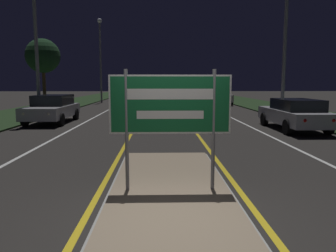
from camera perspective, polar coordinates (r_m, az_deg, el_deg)
The scene contains 19 objects.
ground_plane at distance 5.12m, azimuth 0.89°, elevation -16.72°, with size 160.00×160.00×0.00m, color #282623.
median_island at distance 6.35m, azimuth 0.37°, elevation -11.41°, with size 2.35×6.63×0.10m.
verge_left at distance 26.44m, azimuth -22.15°, elevation 2.48°, with size 5.00×100.00×0.08m.
verge_right at distance 26.58m, azimuth 19.89°, elevation 2.61°, with size 5.00×100.00×0.08m.
centre_line_yellow_left at distance 29.76m, azimuth -3.79°, elevation 3.44°, with size 0.12×70.00×0.01m.
centre_line_yellow_right at distance 29.78m, azimuth 1.49°, elevation 3.46°, with size 0.12×70.00×0.01m.
lane_line_white_left at distance 30.00m, azimuth -9.21°, elevation 3.40°, with size 0.12×70.00×0.01m.
lane_line_white_right at distance 30.06m, azimuth 6.90°, elevation 3.45°, with size 0.12×70.00×0.01m.
edge_line_white_left at distance 30.55m, azimuth -14.81°, elevation 3.32°, with size 0.10×70.00×0.01m.
edge_line_white_right at distance 30.64m, azimuth 12.46°, elevation 3.40°, with size 0.10×70.00×0.01m.
highway_sign at distance 6.02m, azimuth 0.39°, elevation 3.11°, with size 2.24×0.07×2.25m.
streetlight_left_near at distance 19.21m, azimuth -22.24°, elevation 18.25°, with size 0.49×0.49×9.40m.
streetlight_left_far at distance 36.20m, azimuth -11.70°, elevation 12.60°, with size 0.47×0.47×8.80m.
car_receding_0 at distance 15.70m, azimuth 21.16°, elevation 2.03°, with size 1.91×4.82×1.40m.
car_receding_1 at distance 23.73m, azimuth 5.97°, elevation 4.23°, with size 1.96×4.14×1.45m.
car_receding_2 at distance 32.28m, azimuth 8.98°, elevation 5.06°, with size 1.99×4.33×1.46m.
car_approaching_0 at distance 18.46m, azimuth -19.49°, elevation 2.93°, with size 1.97×4.65×1.47m.
car_approaching_1 at distance 28.95m, azimuth -6.37°, elevation 4.78°, with size 1.92×4.78×1.42m.
roadside_palm_left at distance 26.15m, azimuth -20.97°, elevation 11.28°, with size 2.49×2.49×5.24m.
Camera 1 is at (-0.20, -4.66, 2.10)m, focal length 35.00 mm.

